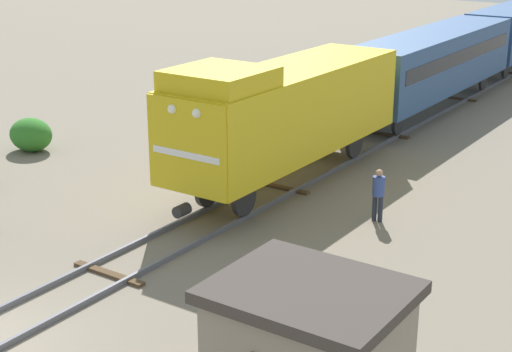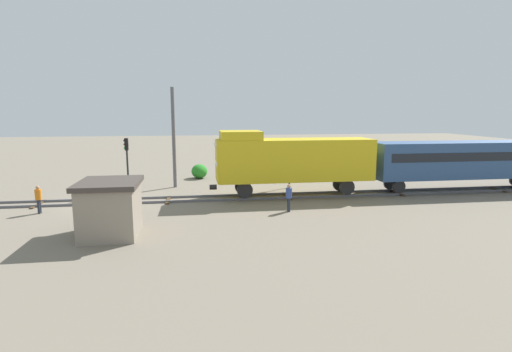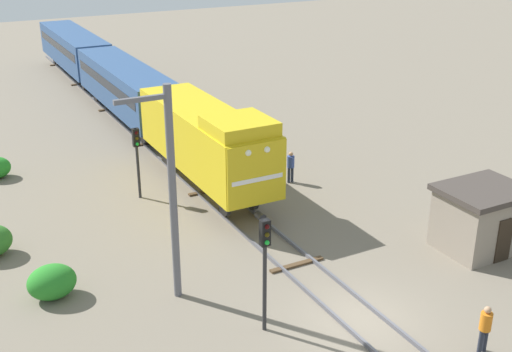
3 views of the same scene
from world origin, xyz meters
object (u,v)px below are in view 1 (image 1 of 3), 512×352
Objects in this scene: locomotive at (285,109)px; traffic_signal_mid at (217,100)px; passenger_car_leading at (434,59)px; relay_hut at (309,351)px; worker_by_signal at (378,191)px.

locomotive is 3.22× the size of traffic_signal_mid.
traffic_signal_mid is at bearing -105.01° from passenger_car_leading.
traffic_signal_mid is at bearing 169.13° from locomotive.
traffic_signal_mid is (-3.40, 0.65, -0.25)m from locomotive.
locomotive reaches higher than relay_hut.
traffic_signal_mid is 15.99m from relay_hut.
relay_hut is at bearing -46.91° from traffic_signal_mid.
locomotive reaches higher than passenger_car_leading.
locomotive is 4.71m from worker_by_signal.
traffic_signal_mid reaches higher than worker_by_signal.
worker_by_signal is at bearing -73.86° from passenger_car_leading.
passenger_car_leading is at bearing 74.99° from traffic_signal_mid.
worker_by_signal is (4.20, -1.17, -1.78)m from locomotive.
passenger_car_leading is at bearing 18.47° from worker_by_signal.
relay_hut is (7.50, -24.33, -1.13)m from passenger_car_leading.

